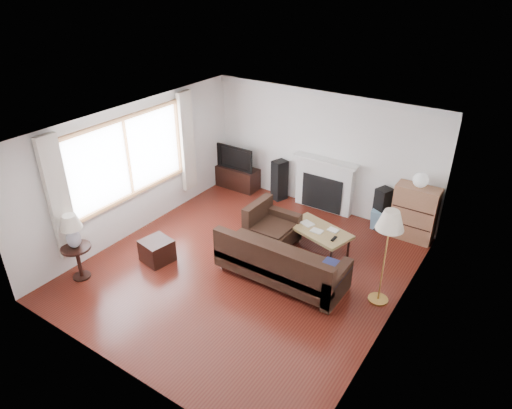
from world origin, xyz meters
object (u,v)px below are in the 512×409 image
Objects in this scene: bookshelf at (414,213)px; side_table at (79,262)px; floor_lamp at (385,258)px; coffee_table at (318,240)px; sectional_sofa at (281,260)px; tv_stand at (238,177)px.

side_table is (-4.23, -4.30, -0.24)m from bookshelf.
floor_lamp reaches higher than side_table.
side_table reaches higher than coffee_table.
coffee_table is at bearing 44.87° from side_table.
sectional_sofa reaches higher than side_table.
bookshelf is (4.05, 0.03, 0.29)m from tv_stand.
sectional_sofa is at bearing 32.71° from side_table.
bookshelf is 0.94× the size of coffee_table.
tv_stand is 1.65× the size of side_table.
side_table is (-4.37, -2.20, -0.50)m from floor_lamp.
sectional_sofa is 1.13m from coffee_table.
side_table is at bearing -134.51° from bookshelf.
coffee_table is (2.76, -1.34, -0.02)m from tv_stand.
tv_stand is 4.71m from floor_lamp.
floor_lamp reaches higher than tv_stand.
bookshelf reaches higher than coffee_table.
floor_lamp is at bearing 14.00° from sectional_sofa.
tv_stand is 0.86× the size of coffee_table.
bookshelf is at bearing 61.87° from coffee_table.
coffee_table is 4.15m from side_table.
bookshelf is 1.91m from coffee_table.
floor_lamp is at bearing -11.98° from coffee_table.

